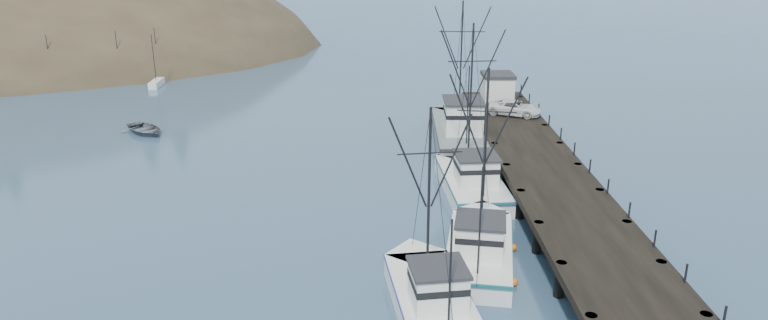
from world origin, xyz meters
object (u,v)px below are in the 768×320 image
pier (542,168)px  pier_shed (497,87)px  work_vessel (460,131)px  motorboat (145,133)px  pickup_truck (515,108)px  trawler_near (480,247)px  trawler_far (470,179)px  trawler_mid (431,296)px

pier → pier_shed: bearing=90.4°
work_vessel → motorboat: 29.08m
work_vessel → pickup_truck: (5.21, 2.44, 1.44)m
pier_shed → pickup_truck: pier_shed is taller
pier_shed → trawler_near: bearing=-101.8°
trawler_far → pickup_truck: size_ratio=2.55×
trawler_near → trawler_far: 10.97m
trawler_far → motorboat: (-28.20, 14.76, -0.82)m
trawler_far → work_vessel: work_vessel is taller
trawler_far → motorboat: bearing=152.4°
pier → motorboat: (-33.35, 14.86, -1.69)m
pier_shed → work_vessel: bearing=-121.5°
pickup_truck → motorboat: bearing=111.4°
trawler_near → trawler_far: bearing=84.8°
trawler_mid → pickup_truck: size_ratio=2.24×
trawler_far → motorboat: size_ratio=2.51×
trawler_far → work_vessel: bearing=87.0°
motorboat → pier: bearing=-66.9°
trawler_near → motorboat: trawler_near is taller
trawler_near → pier_shed: size_ratio=3.58×
pier_shed → pickup_truck: 4.94m
pier → motorboat: 36.55m
trawler_far → pier_shed: 18.77m
trawler_mid → motorboat: trawler_mid is taller
trawler_mid → pickup_truck: (10.06, 29.41, 1.85)m
pier → work_vessel: (-4.59, 10.74, -0.46)m
pier → motorboat: pier is taller
trawler_near → trawler_far: (1.00, 10.93, 0.00)m
pier → trawler_near: trawler_near is taller
pickup_truck → motorboat: size_ratio=0.99×
work_vessel → pickup_truck: work_vessel is taller
trawler_mid → pier_shed: (9.31, 34.23, 2.60)m
trawler_near → pier_shed: 29.56m
motorboat → trawler_near: bearing=-86.3°
trawler_far → pier_shed: size_ratio=3.85×
trawler_near → pickup_truck: 25.00m
trawler_mid → pier: bearing=59.8°
pier_shed → pickup_truck: size_ratio=0.66×
trawler_far → pier_shed: trawler_far is taller
trawler_mid → motorboat: size_ratio=2.21×
pier → trawler_mid: size_ratio=4.07×
pickup_truck → motorboat: 34.11m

